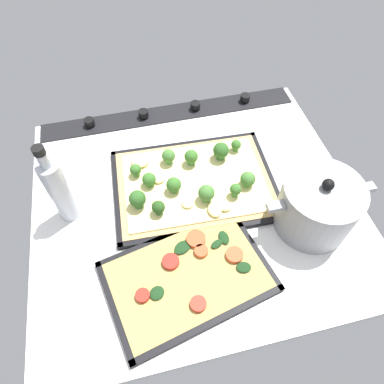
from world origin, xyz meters
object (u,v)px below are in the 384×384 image
at_px(cooking_pot, 317,206).
at_px(broccoli_pizza, 192,181).
at_px(baking_tray_back, 188,277).
at_px(oil_bottle, 59,190).
at_px(veggie_pizza_back, 189,274).
at_px(baking_tray_front, 194,185).

bearing_deg(cooking_pot, broccoli_pizza, -34.34).
bearing_deg(baking_tray_back, oil_bottle, -43.47).
xyz_separation_m(veggie_pizza_back, cooking_pot, (-0.29, -0.06, 0.05)).
relative_size(baking_tray_front, veggie_pizza_back, 1.20).
xyz_separation_m(cooking_pot, oil_bottle, (0.53, -0.15, 0.03)).
bearing_deg(baking_tray_front, broccoli_pizza, 2.54).
distance_m(baking_tray_front, cooking_pot, 0.29).
bearing_deg(veggie_pizza_back, cooking_pot, -168.05).
xyz_separation_m(broccoli_pizza, baking_tray_back, (0.06, 0.23, -0.02)).
bearing_deg(cooking_pot, veggie_pizza_back, 11.95).
bearing_deg(veggie_pizza_back, baking_tray_front, -106.30).
height_order(broccoli_pizza, veggie_pizza_back, broccoli_pizza).
height_order(broccoli_pizza, cooking_pot, cooking_pot).
xyz_separation_m(baking_tray_front, oil_bottle, (0.30, 0.01, 0.09)).
distance_m(baking_tray_front, veggie_pizza_back, 0.23).
distance_m(broccoli_pizza, baking_tray_back, 0.24).
relative_size(broccoli_pizza, veggie_pizza_back, 1.12).
bearing_deg(baking_tray_back, broccoli_pizza, -105.58).
height_order(baking_tray_front, veggie_pizza_back, veggie_pizza_back).
relative_size(broccoli_pizza, oil_bottle, 1.71).
distance_m(baking_tray_front, broccoli_pizza, 0.02).
xyz_separation_m(baking_tray_front, cooking_pot, (-0.23, 0.16, 0.06)).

